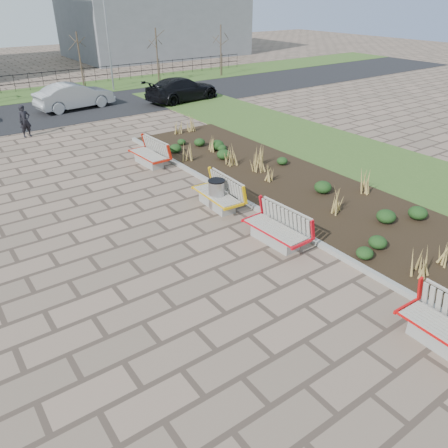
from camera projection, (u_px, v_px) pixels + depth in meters
ground at (249, 334)px, 9.32m from camera, size 120.00×120.00×0.00m
planting_bed at (297, 188)px, 16.08m from camera, size 4.50×18.00×0.10m
planting_curb at (248, 203)px, 14.87m from camera, size 0.16×18.00×0.15m
grass_verge_near at (378, 163)px, 18.53m from camera, size 5.00×38.00×0.04m
road at (11, 118)px, 25.08m from camera, size 80.00×7.00×0.02m
bench_b at (275, 228)px, 12.47m from camera, size 1.00×2.14×1.00m
bench_c at (217, 193)px, 14.57m from camera, size 0.99×2.14×1.00m
bench_d at (148, 153)px, 18.17m from camera, size 1.02×2.15×1.00m
litter_bin at (217, 194)px, 14.55m from camera, size 0.55×0.55×0.97m
pedestrian at (25, 121)px, 21.56m from camera, size 0.63×0.47×1.57m
car_silver at (75, 96)px, 26.67m from camera, size 4.85×2.16×1.55m
car_black at (182, 89)px, 28.65m from camera, size 5.35×2.71×1.49m
tree_d at (81, 63)px, 30.42m from camera, size 1.40×1.40×4.00m
tree_e at (157, 56)px, 33.50m from camera, size 1.40×1.40×4.00m
tree_f at (221, 51)px, 36.58m from camera, size 1.40×1.40×4.00m
lamp_east at (109, 46)px, 30.62m from camera, size 0.24×0.60×6.00m
building_grey at (154, 6)px, 47.32m from camera, size 18.00×12.00×10.00m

